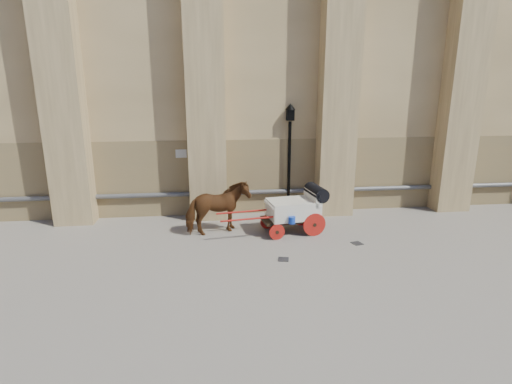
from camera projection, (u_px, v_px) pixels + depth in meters
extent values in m
plane|color=slate|center=(242.00, 253.00, 12.41)|extent=(90.00, 90.00, 0.00)
cube|color=olive|center=(282.00, 175.00, 16.22)|extent=(44.00, 0.35, 3.00)
cylinder|color=#59595B|center=(283.00, 191.00, 16.12)|extent=(42.00, 0.18, 0.18)
cube|color=beige|center=(181.00, 154.00, 15.35)|extent=(0.42, 0.04, 0.32)
imported|color=brown|center=(218.00, 208.00, 13.83)|extent=(2.38, 1.65, 1.84)
cube|color=black|center=(290.00, 219.00, 14.05)|extent=(2.09, 1.18, 0.11)
cube|color=silver|center=(293.00, 209.00, 13.98)|extent=(1.86, 1.37, 0.63)
cube|color=silver|center=(311.00, 198.00, 14.05)|extent=(0.30, 1.13, 0.50)
cube|color=silver|center=(272.00, 204.00, 13.73)|extent=(0.46, 1.03, 0.09)
cylinder|color=black|center=(316.00, 192.00, 14.05)|extent=(0.67, 1.19, 0.50)
cylinder|color=#B01912|center=(314.00, 225.00, 13.72)|extent=(0.81, 0.17, 0.81)
cylinder|color=#B01912|center=(302.00, 215.00, 14.76)|extent=(0.81, 0.17, 0.81)
cylinder|color=#B01912|center=(277.00, 232.00, 13.42)|extent=(0.54, 0.13, 0.54)
cylinder|color=#B01912|center=(267.00, 221.00, 14.46)|extent=(0.54, 0.13, 0.54)
cylinder|color=#B01912|center=(252.00, 219.00, 13.23)|extent=(2.15, 0.38, 0.06)
cylinder|color=#B01912|center=(247.00, 211.00, 13.98)|extent=(2.15, 0.38, 0.06)
cylinder|color=#143DB8|center=(292.00, 220.00, 13.37)|extent=(0.23, 0.23, 0.23)
cylinder|color=black|center=(289.00, 169.00, 15.82)|extent=(0.12, 0.12, 3.70)
cone|color=black|center=(288.00, 209.00, 16.25)|extent=(0.37, 0.37, 0.37)
cube|color=black|center=(290.00, 115.00, 15.27)|extent=(0.29, 0.29, 0.43)
cone|color=black|center=(290.00, 107.00, 15.19)|extent=(0.41, 0.41, 0.25)
cube|color=black|center=(283.00, 259.00, 11.95)|extent=(0.38, 0.38, 0.01)
cube|color=black|center=(357.00, 243.00, 13.14)|extent=(0.40, 0.40, 0.01)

